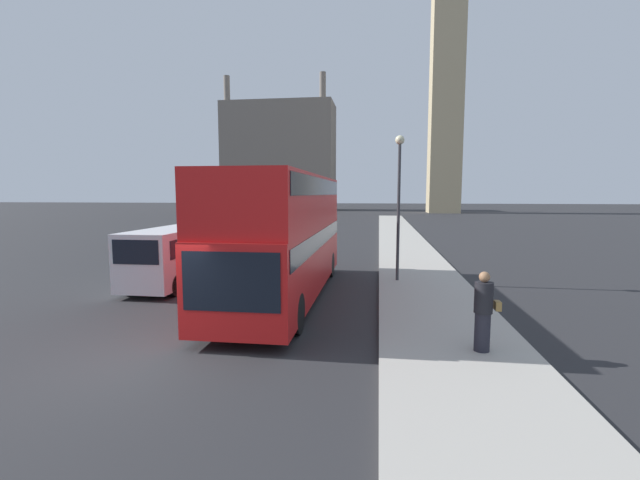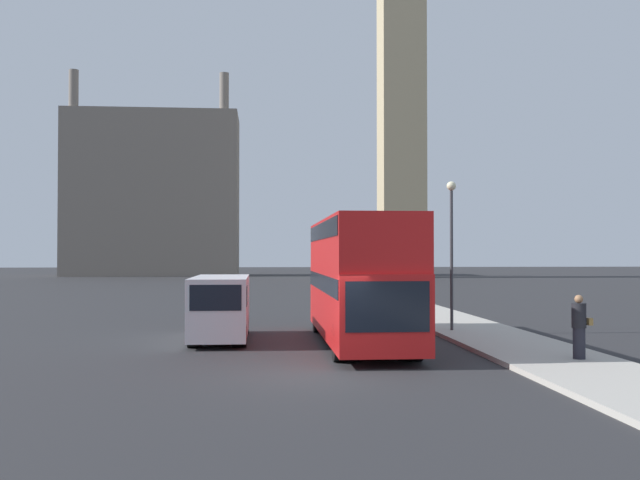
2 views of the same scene
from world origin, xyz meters
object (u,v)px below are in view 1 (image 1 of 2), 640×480
(pedestrian, at_px, (483,312))
(clock_tower, at_px, (449,9))
(street_lamp, at_px, (399,186))
(red_double_decker_bus, at_px, (285,230))
(white_van, at_px, (175,254))

(pedestrian, bearing_deg, clock_tower, 82.55)
(clock_tower, distance_m, pedestrian, 82.37)
(street_lamp, bearing_deg, clock_tower, 80.39)
(clock_tower, xyz_separation_m, street_lamp, (-11.17, -65.99, -32.69))
(red_double_decker_bus, bearing_deg, white_van, 163.41)
(red_double_decker_bus, bearing_deg, street_lamp, 35.35)
(clock_tower, xyz_separation_m, red_double_decker_bus, (-15.16, -68.82, -34.24))
(red_double_decker_bus, distance_m, pedestrian, 7.47)
(pedestrian, relative_size, street_lamp, 0.31)
(white_van, distance_m, pedestrian, 12.05)
(red_double_decker_bus, height_order, street_lamp, street_lamp)
(red_double_decker_bus, bearing_deg, pedestrian, -41.30)
(clock_tower, relative_size, red_double_decker_bus, 6.47)
(clock_tower, height_order, red_double_decker_bus, clock_tower)
(red_double_decker_bus, xyz_separation_m, white_van, (-4.76, 1.42, -1.14))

